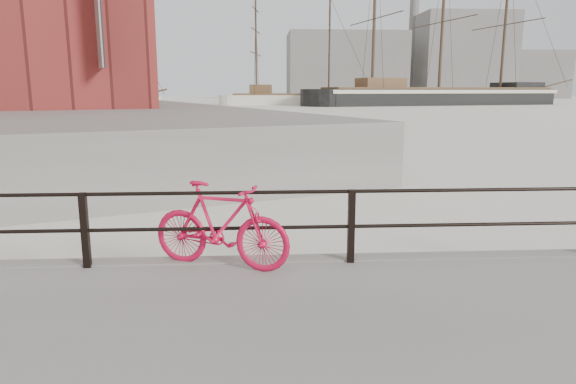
# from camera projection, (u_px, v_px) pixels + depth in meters

# --- Properties ---
(far_quay) EXTENTS (78.44, 148.07, 1.80)m
(far_quay) POSITION_uv_depth(u_px,v_px,m) (17.00, 102.00, 75.38)
(far_quay) COLOR gray
(far_quay) RESTS_ON ground
(bicycle) EXTENTS (1.86, 0.95, 1.14)m
(bicycle) POSITION_uv_depth(u_px,v_px,m) (221.00, 225.00, 6.66)
(bicycle) COLOR red
(bicycle) RESTS_ON promenade
(barque_black) EXTENTS (59.12, 31.58, 32.13)m
(barque_black) POSITION_uv_depth(u_px,v_px,m) (438.00, 105.00, 89.53)
(barque_black) COLOR black
(barque_black) RESTS_ON ground
(schooner_mid) EXTENTS (29.29, 15.80, 20.13)m
(schooner_mid) POSITION_uv_depth(u_px,v_px,m) (292.00, 105.00, 90.00)
(schooner_mid) COLOR silver
(schooner_mid) RESTS_ON ground
(schooner_left) EXTENTS (27.81, 17.32, 19.47)m
(schooner_left) POSITION_uv_depth(u_px,v_px,m) (75.00, 108.00, 75.29)
(schooner_left) COLOR white
(schooner_left) RESTS_ON ground
(workboat_near) EXTENTS (12.42, 11.04, 7.00)m
(workboat_near) POSITION_uv_depth(u_px,v_px,m) (5.00, 130.00, 34.05)
(workboat_near) COLOR black
(workboat_near) RESTS_ON ground
(apartment_brick) EXTENTS (27.87, 22.90, 21.20)m
(apartment_brick) POSITION_uv_depth(u_px,v_px,m) (7.00, 40.00, 103.29)
(apartment_brick) COLOR brown
(apartment_brick) RESTS_ON far_quay
(industrial_west) EXTENTS (32.00, 18.00, 18.00)m
(industrial_west) POSITION_uv_depth(u_px,v_px,m) (345.00, 66.00, 143.82)
(industrial_west) COLOR gray
(industrial_west) RESTS_ON ground
(industrial_mid) EXTENTS (26.00, 20.00, 24.00)m
(industrial_mid) POSITION_uv_depth(u_px,v_px,m) (461.00, 57.00, 150.14)
(industrial_mid) COLOR gray
(industrial_mid) RESTS_ON ground
(industrial_east) EXTENTS (20.00, 16.00, 14.00)m
(industrial_east) POSITION_uv_depth(u_px,v_px,m) (527.00, 75.00, 157.35)
(industrial_east) COLOR gray
(industrial_east) RESTS_ON ground
(smokestack) EXTENTS (2.80, 2.80, 44.00)m
(smokestack) POSITION_uv_depth(u_px,v_px,m) (414.00, 23.00, 152.33)
(smokestack) COLOR gray
(smokestack) RESTS_ON ground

